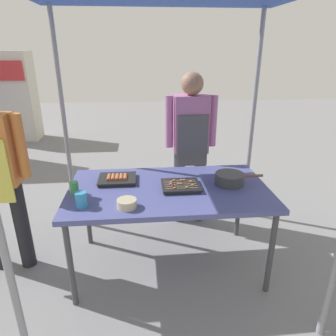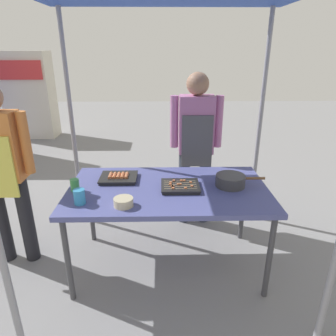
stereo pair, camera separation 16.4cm
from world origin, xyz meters
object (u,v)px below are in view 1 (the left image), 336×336
Objects in this scene: neighbor_stall_right at (10,97)px; tray_grilled_sausages at (117,179)px; condiment_bowl at (127,203)px; vendor_woman at (191,139)px; stall_table at (169,193)px; drink_cup_by_wok at (81,200)px; tray_meat_skewers at (181,186)px; cooking_wok at (230,178)px; drink_cup_near_edge at (74,188)px.

tray_grilled_sausages is at bearing -59.88° from neighbor_stall_right.
condiment_bowl is 1.22m from vendor_woman.
drink_cup_by_wok is at bearing -158.03° from stall_table.
drink_cup_by_wok reaches higher than stall_table.
vendor_woman is at bearing 68.08° from stall_table.
tray_grilled_sausages is 1.02× the size of tray_meat_skewers.
vendor_woman is (0.30, 0.74, 0.24)m from stall_table.
cooking_wok is 3.58× the size of drink_cup_by_wok.
tray_grilled_sausages reaches higher than stall_table.
tray_grilled_sausages reaches higher than tray_meat_skewers.
neighbor_stall_right is (-2.92, 4.33, 0.12)m from tray_meat_skewers.
stall_table is 16.41× the size of drink_cup_near_edge.
condiment_bowl reaches higher than tray_meat_skewers.
vendor_woman reaches higher than tray_meat_skewers.
drink_cup_near_edge is at bearing -64.34° from neighbor_stall_right.
condiment_bowl is at bearing -158.82° from cooking_wok.
tray_meat_skewers is at bearing -55.99° from neighbor_stall_right.
cooking_wok is 0.76m from vendor_woman.
drink_cup_near_edge is 4.84m from neighbor_stall_right.
vendor_woman is at bearing 46.72° from drink_cup_by_wok.
vendor_woman reaches higher than drink_cup_by_wok.
vendor_woman is at bearing 38.47° from tray_grilled_sausages.
drink_cup_by_wok is 0.06× the size of neighbor_stall_right.
tray_meat_skewers is 5.22m from neighbor_stall_right.
neighbor_stall_right reaches higher than stall_table.
tray_grilled_sausages is 0.48m from condiment_bowl.
drink_cup_near_edge is at bearing 147.99° from condiment_bowl.
stall_table is 5.25× the size of tray_meat_skewers.
stall_table is 0.74m from drink_cup_near_edge.
tray_meat_skewers is 0.51m from condiment_bowl.
condiment_bowl is at bearing -61.53° from neighbor_stall_right.
drink_cup_by_wok is 5.07m from neighbor_stall_right.
tray_grilled_sausages is 2.22× the size of condiment_bowl.
tray_grilled_sausages is at bearing 158.11° from stall_table.
drink_cup_by_wok reaches higher than drink_cup_near_edge.
vendor_woman is (0.62, 1.03, 0.16)m from condiment_bowl.
condiment_bowl is 0.09× the size of vendor_woman.
neighbor_stall_right reaches higher than vendor_woman.
drink_cup_near_edge is at bearing -145.97° from tray_grilled_sausages.
tray_grilled_sausages is 2.79× the size of drink_cup_by_wok.
cooking_wok is at bearing 3.09° from drink_cup_near_edge.
cooking_wok is 1.18m from drink_cup_by_wok.
drink_cup_by_wok is (0.09, -0.22, 0.01)m from drink_cup_near_edge.
condiment_bowl is (-0.32, -0.30, 0.08)m from stall_table.
cooking_wok is 2.85× the size of condiment_bowl.
cooking_wok is 5.44m from neighbor_stall_right.
drink_cup_near_edge is at bearing -176.91° from cooking_wok.
tray_meat_skewers is 2.18× the size of condiment_bowl.
drink_cup_near_edge is at bearing -177.93° from tray_meat_skewers.
neighbor_stall_right is at bearing -48.92° from vendor_woman.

